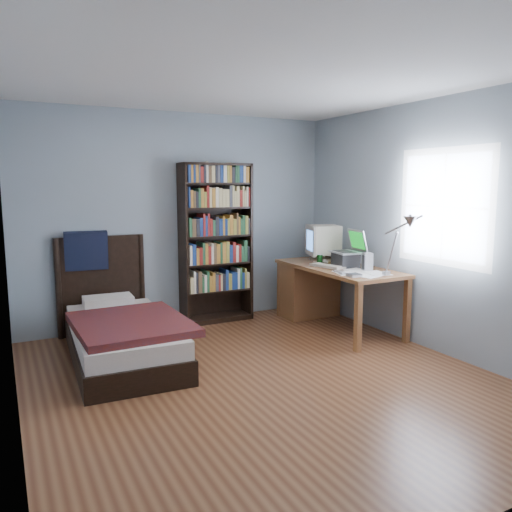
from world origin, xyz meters
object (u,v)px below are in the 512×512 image
desk (316,286)px  bookshelf (216,243)px  speaker (367,262)px  soda_can (320,260)px  desk_lamp (407,228)px  laptop (347,257)px  bed (120,331)px  crt_monitor (322,240)px  keyboard (327,266)px

desk → bookshelf: bearing=156.5°
speaker → soda_can: 0.62m
soda_can → bookshelf: 1.26m
bookshelf → desk_lamp: bearing=-61.8°
laptop → bookshelf: 1.57m
desk → bookshelf: 1.34m
desk_lamp → bed: desk_lamp is taller
crt_monitor → keyboard: bearing=-118.0°
desk → keyboard: (-0.16, -0.46, 0.33)m
speaker → bed: size_ratio=0.10×
crt_monitor → bookshelf: bookshelf is taller
crt_monitor → soda_can: (-0.20, -0.25, -0.19)m
desk → crt_monitor: crt_monitor is taller
crt_monitor → bookshelf: bearing=158.0°
keyboard → bed: size_ratio=0.21×
laptop → desk_lamp: bearing=-96.0°
desk → bed: size_ratio=0.82×
keyboard → bookshelf: bearing=121.6°
keyboard → bookshelf: size_ratio=0.22×
crt_monitor → laptop: size_ratio=1.16×
desk → speaker: (0.11, -0.83, 0.41)m
desk → laptop: laptop is taller
desk_lamp → crt_monitor: bearing=85.5°
desk → speaker: speaker is taller
desk → soda_can: (-0.12, -0.25, 0.37)m
bookshelf → bed: (-1.34, -0.79, -0.70)m
speaker → desk: bearing=115.6°
speaker → crt_monitor: bearing=109.7°
laptop → soda_can: (-0.19, 0.27, -0.06)m
desk_lamp → keyboard: size_ratio=1.59×
desk_lamp → soda_can: desk_lamp is taller
keyboard → laptop: bearing=-26.6°
laptop → desk_lamp: desk_lamp is taller
desk_lamp → keyboard: bearing=96.6°
laptop → bookshelf: (-1.20, 1.00, 0.12)m
desk → laptop: size_ratio=3.90×
desk_lamp → desk: bearing=88.7°
speaker → soda_can: bearing=129.2°
laptop → keyboard: laptop is taller
soda_can → desk: bearing=64.9°
crt_monitor → soda_can: size_ratio=4.16×
soda_can → bed: bed is taller
keyboard → speaker: 0.46m
crt_monitor → bed: bearing=-173.3°
bed → desk: bearing=7.0°
desk_lamp → speaker: 0.84m
crt_monitor → speaker: size_ratio=2.52×
laptop → desk_lamp: (-0.11, -1.03, 0.41)m
laptop → speaker: size_ratio=2.17×
crt_monitor → laptop: (-0.01, -0.51, -0.13)m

